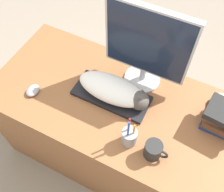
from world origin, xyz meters
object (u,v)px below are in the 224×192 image
cat (115,90)px  monitor (147,46)px  baseball (220,99)px  coffee_mug (153,150)px  pen_cup (129,137)px  book_stack (224,120)px  keyboard (111,96)px  computer_mouse (33,90)px

cat → monitor: (0.08, 0.19, 0.20)m
cat → baseball: bearing=24.1°
coffee_mug → baseball: coffee_mug is taller
pen_cup → book_stack: bearing=36.8°
cat → pen_cup: size_ratio=1.78×
coffee_mug → cat: bearing=145.6°
keyboard → book_stack: book_stack is taller
keyboard → monitor: size_ratio=0.84×
cat → keyboard: bearing=180.0°
baseball → pen_cup: bearing=-128.3°
monitor → coffee_mug: 0.52m
coffee_mug → book_stack: 0.40m
cat → monitor: monitor is taller
pen_cup → baseball: pen_cup is taller
baseball → book_stack: size_ratio=0.31×
computer_mouse → coffee_mug: size_ratio=0.74×
monitor → coffee_mug: size_ratio=4.25×
keyboard → baseball: (0.55, 0.24, 0.02)m
keyboard → baseball: size_ratio=6.26×
computer_mouse → baseball: 1.05m
pen_cup → coffee_mug: bearing=-4.0°
book_stack → computer_mouse: bearing=-165.4°
cat → computer_mouse: 0.48m
monitor → pen_cup: (0.10, -0.39, -0.22)m
monitor → book_stack: bearing=-11.6°
cat → book_stack: (0.57, 0.09, -0.00)m
keyboard → coffee_mug: 0.40m
monitor → baseball: size_ratio=7.42×
computer_mouse → book_stack: bearing=14.6°
pen_cup → book_stack: size_ratio=1.03×
monitor → book_stack: (0.49, -0.10, -0.20)m
keyboard → coffee_mug: size_ratio=3.59×
keyboard → computer_mouse: computer_mouse is taller
cat → pen_cup: 0.27m
book_stack → cat: bearing=-171.1°
cat → baseball: (0.53, 0.24, -0.04)m
cat → pen_cup: bearing=-48.8°
pen_cup → baseball: size_ratio=3.35×
pen_cup → book_stack: (0.39, 0.29, 0.02)m
computer_mouse → cat: bearing=21.5°
keyboard → computer_mouse: (-0.42, -0.17, 0.00)m
monitor → baseball: bearing=5.9°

